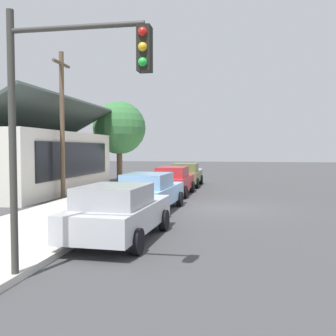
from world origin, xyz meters
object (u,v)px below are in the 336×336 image
Objects in this scene: car_skyblue at (150,192)px; fire_hydrant_red at (158,182)px; car_silver at (119,212)px; car_olive at (186,174)px; car_cherry at (173,181)px; shade_tree at (119,128)px; utility_pole_wooden at (62,122)px; traffic_light_main at (64,100)px.

car_skyblue is 6.98× the size of fire_hydrant_red.
car_olive is (15.92, 0.17, -0.00)m from car_silver.
car_skyblue and car_cherry have the same top height.
car_silver is 6.59× the size of fire_hydrant_red.
shade_tree is at bearing 24.96° from car_skyblue.
car_silver is at bearing -173.09° from fire_hydrant_red.
fire_hydrant_red is (7.90, 1.31, -0.32)m from car_skyblue.
car_silver and car_cherry have the same top height.
car_skyblue is at bearing -120.41° from utility_pole_wooden.
car_skyblue is at bearing -157.80° from shade_tree.
car_cherry is at bearing 3.75° from car_silver.
car_skyblue is 9.08m from traffic_light_main.
car_silver is 4.49m from traffic_light_main.
fire_hydrant_red is (4.78, -4.00, -3.43)m from utility_pole_wooden.
car_silver is at bearing 1.39° from traffic_light_main.
car_silver is at bearing -174.32° from car_skyblue.
traffic_light_main is 0.69× the size of utility_pole_wooden.
car_skyblue is at bearing -170.57° from fire_hydrant_red.
traffic_light_main is at bearing -165.17° from shade_tree.
utility_pole_wooden is (11.79, 5.66, 0.44)m from traffic_light_main.
car_olive is 3.28m from fire_hydrant_red.
car_cherry is 14.58m from traffic_light_main.
fire_hydrant_red is at bearing 12.19° from car_skyblue.
shade_tree reaches higher than traffic_light_main.
utility_pole_wooden is at bearing 140.10° from fire_hydrant_red.
car_olive is at bearing -25.47° from fire_hydrant_red.
traffic_light_main is at bearing -176.00° from car_silver.
traffic_light_main is at bearing -179.29° from car_olive.
car_silver and car_skyblue have the same top height.
car_skyblue is at bearing -179.08° from car_cherry.
fire_hydrant_red is at bearing -143.35° from shade_tree.
shade_tree reaches higher than fire_hydrant_red.
car_cherry is at bearing -64.63° from utility_pole_wooden.
car_olive is 0.61× the size of utility_pole_wooden.
shade_tree is (7.93, 5.60, 3.38)m from car_cherry.
car_skyblue and car_olive have the same top height.
fire_hydrant_red is at bearing 154.49° from car_olive.
shade_tree is at bearing 64.03° from car_olive.
car_silver is 19.84m from shade_tree.
car_olive is at bearing 2.27° from car_skyblue.
shade_tree is 1.21× the size of traffic_light_main.
car_olive reaches higher than fire_hydrant_red.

